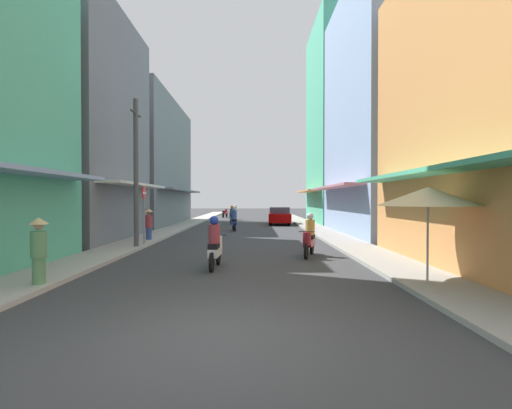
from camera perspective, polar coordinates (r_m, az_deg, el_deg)
ground_plane at (r=28.44m, az=-1.58°, el=-3.40°), size 117.89×117.89×0.00m
sidewalk_left at (r=28.96m, az=-11.34°, el=-3.22°), size 1.77×61.59×0.12m
sidewalk_right at (r=28.76m, az=8.26°, el=-3.24°), size 1.77×61.59×0.12m
building_left_mid at (r=21.20m, az=-27.11°, el=10.44°), size 7.05×8.36×11.32m
building_left_far at (r=32.36m, az=-17.32°, el=6.06°), size 7.05×13.98×10.15m
building_right_mid at (r=23.85m, az=20.26°, el=13.00°), size 7.05×10.80×14.29m
building_right_far at (r=33.90m, az=13.92°, el=11.85°), size 7.05×9.08×17.21m
motorbike_maroon at (r=13.59m, az=8.18°, el=-4.97°), size 0.73×1.75×1.58m
motorbike_blue at (r=24.60m, az=-3.40°, el=-2.41°), size 0.56×1.80×1.58m
motorbike_red at (r=43.33m, az=-4.77°, el=-1.31°), size 0.66×1.78×0.96m
motorbike_orange at (r=45.46m, az=2.51°, el=-1.21°), size 0.66×1.77×0.96m
motorbike_white at (r=11.22m, az=-6.29°, el=-6.18°), size 0.55×1.81×1.58m
motorbike_silver at (r=37.69m, az=-3.20°, el=-1.31°), size 0.55×1.81×1.58m
motorbike_green at (r=31.17m, az=-3.74°, el=-1.74°), size 0.60×1.79×1.58m
parked_car at (r=30.63m, az=3.58°, el=-1.72°), size 1.91×4.16×1.45m
pedestrian_midway at (r=9.92m, az=-30.37°, el=-5.87°), size 0.44×0.44×1.65m
pedestrian_foreground at (r=18.76m, az=-16.13°, el=-2.76°), size 0.44×0.44×1.63m
vendor_umbrella at (r=9.68m, az=24.87°, el=1.12°), size 2.34×2.34×2.36m
utility_pole at (r=16.19m, az=-17.93°, el=4.70°), size 0.20×1.20×6.22m
street_sign_no_entry at (r=16.90m, az=-16.76°, el=-0.43°), size 0.07×0.60×2.65m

